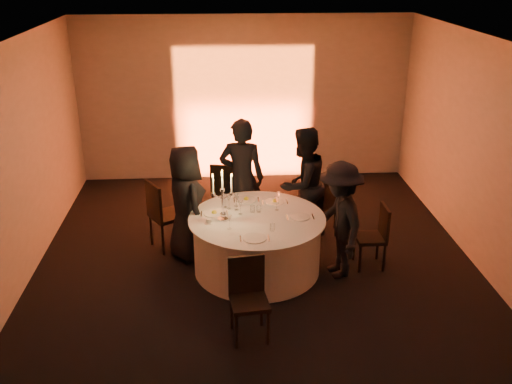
{
  "coord_description": "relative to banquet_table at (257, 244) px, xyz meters",
  "views": [
    {
      "loc": [
        -0.46,
        -6.72,
        3.97
      ],
      "look_at": [
        0.0,
        0.2,
        1.05
      ],
      "focal_mm": 40.0,
      "sensor_mm": 36.0,
      "label": 1
    }
  ],
  "objects": [
    {
      "name": "chair_right",
      "position": [
        1.6,
        -0.01,
        0.11
      ],
      "size": [
        0.39,
        0.39,
        0.88
      ],
      "rotation": [
        0.0,
        0.0,
        -1.57
      ],
      "color": "black",
      "rests_on": "floor"
    },
    {
      "name": "uplighter_fixture",
      "position": [
        0.0,
        3.2,
        -0.33
      ],
      "size": [
        0.25,
        0.12,
        0.1
      ],
      "primitive_type": "cube",
      "color": "black",
      "rests_on": "floor"
    },
    {
      "name": "wine_glass_g",
      "position": [
        -0.26,
        0.26,
        0.52
      ],
      "size": [
        0.07,
        0.07,
        0.19
      ],
      "color": "silver",
      "rests_on": "banquet_table"
    },
    {
      "name": "coffee_cup",
      "position": [
        -0.63,
        -0.12,
        0.42
      ],
      "size": [
        0.11,
        0.11,
        0.07
      ],
      "color": "white",
      "rests_on": "banquet_table"
    },
    {
      "name": "guest_back_left",
      "position": [
        -0.15,
        1.07,
        0.52
      ],
      "size": [
        0.72,
        0.52,
        1.82
      ],
      "primitive_type": "imported",
      "rotation": [
        0.0,
        0.0,
        3.0
      ],
      "color": "black",
      "rests_on": "floor"
    },
    {
      "name": "chair_front",
      "position": [
        -0.19,
        -1.39,
        0.13
      ],
      "size": [
        0.45,
        0.45,
        0.92
      ],
      "rotation": [
        0.0,
        0.0,
        0.12
      ],
      "color": "black",
      "rests_on": "floor"
    },
    {
      "name": "wine_glass_d",
      "position": [
        -0.21,
        0.13,
        0.52
      ],
      "size": [
        0.07,
        0.07,
        0.19
      ],
      "color": "silver",
      "rests_on": "banquet_table"
    },
    {
      "name": "plate_back_right",
      "position": [
        0.28,
        0.48,
        0.4
      ],
      "size": [
        0.35,
        0.26,
        0.08
      ],
      "color": "white",
      "rests_on": "banquet_table"
    },
    {
      "name": "candelabra",
      "position": [
        -0.44,
        -0.03,
        0.63
      ],
      "size": [
        0.29,
        0.14,
        0.7
      ],
      "color": "silver",
      "rests_on": "banquet_table"
    },
    {
      "name": "tumbler_c",
      "position": [
        -0.05,
        0.18,
        0.43
      ],
      "size": [
        0.07,
        0.07,
        0.09
      ],
      "primitive_type": "cylinder",
      "color": "silver",
      "rests_on": "banquet_table"
    },
    {
      "name": "tumbler_b",
      "position": [
        0.04,
        0.18,
        0.43
      ],
      "size": [
        0.07,
        0.07,
        0.09
      ],
      "primitive_type": "cylinder",
      "color": "silver",
      "rests_on": "banquet_table"
    },
    {
      "name": "wine_glass_b",
      "position": [
        -0.37,
        -0.31,
        0.52
      ],
      "size": [
        0.07,
        0.07,
        0.19
      ],
      "color": "silver",
      "rests_on": "banquet_table"
    },
    {
      "name": "guest_back_right",
      "position": [
        0.73,
        0.91,
        0.47
      ],
      "size": [
        1.05,
        1.02,
        1.71
      ],
      "primitive_type": "imported",
      "rotation": [
        0.0,
        0.0,
        -2.47
      ],
      "color": "black",
      "rests_on": "floor"
    },
    {
      "name": "plate_front",
      "position": [
        -0.07,
        -0.59,
        0.39
      ],
      "size": [
        0.36,
        0.29,
        0.01
      ],
      "color": "white",
      "rests_on": "banquet_table"
    },
    {
      "name": "wine_glass_e",
      "position": [
        0.28,
        0.22,
        0.52
      ],
      "size": [
        0.07,
        0.07,
        0.19
      ],
      "color": "silver",
      "rests_on": "banquet_table"
    },
    {
      "name": "wall_front",
      "position": [
        0.0,
        -3.5,
        1.12
      ],
      "size": [
        7.0,
        0.0,
        7.0
      ],
      "primitive_type": "plane",
      "rotation": [
        -1.57,
        0.0,
        0.0
      ],
      "color": "#ADA9A1",
      "rests_on": "floor"
    },
    {
      "name": "chair_back_left",
      "position": [
        -0.4,
        1.64,
        0.15
      ],
      "size": [
        0.5,
        0.5,
        0.95
      ],
      "rotation": [
        0.0,
        0.0,
        2.92
      ],
      "color": "black",
      "rests_on": "floor"
    },
    {
      "name": "tumbler_a",
      "position": [
        0.17,
        -0.39,
        0.43
      ],
      "size": [
        0.07,
        0.07,
        0.09
      ],
      "primitive_type": "cylinder",
      "color": "silver",
      "rests_on": "banquet_table"
    },
    {
      "name": "chair_back_right",
      "position": [
        1.12,
        1.13,
        0.09
      ],
      "size": [
        0.53,
        0.53,
        0.86
      ],
      "rotation": [
        0.0,
        0.0,
        -2.41
      ],
      "color": "black",
      "rests_on": "floor"
    },
    {
      "name": "plate_right",
      "position": [
        0.56,
        -0.03,
        0.39
      ],
      "size": [
        0.36,
        0.26,
        0.01
      ],
      "color": "white",
      "rests_on": "banquet_table"
    },
    {
      "name": "plate_left",
      "position": [
        -0.56,
        0.15,
        0.4
      ],
      "size": [
        0.36,
        0.28,
        0.08
      ],
      "color": "white",
      "rests_on": "banquet_table"
    },
    {
      "name": "wine_glass_h",
      "position": [
        -0.26,
        0.38,
        0.52
      ],
      "size": [
        0.07,
        0.07,
        0.19
      ],
      "color": "silver",
      "rests_on": "banquet_table"
    },
    {
      "name": "banquet_table",
      "position": [
        0.0,
        0.0,
        0.0
      ],
      "size": [
        1.8,
        1.8,
        0.77
      ],
      "color": "black",
      "rests_on": "floor"
    },
    {
      "name": "wine_glass_c",
      "position": [
        0.32,
        0.39,
        0.52
      ],
      "size": [
        0.07,
        0.07,
        0.19
      ],
      "color": "silver",
      "rests_on": "banquet_table"
    },
    {
      "name": "wall_left",
      "position": [
        -3.0,
        0.0,
        1.12
      ],
      "size": [
        0.0,
        7.0,
        7.0
      ],
      "primitive_type": "plane",
      "rotation": [
        1.57,
        0.0,
        1.57
      ],
      "color": "#ADA9A1",
      "rests_on": "floor"
    },
    {
      "name": "wall_right",
      "position": [
        3.0,
        0.0,
        1.12
      ],
      "size": [
        0.0,
        7.0,
        7.0
      ],
      "primitive_type": "plane",
      "rotation": [
        1.57,
        0.0,
        -1.57
      ],
      "color": "#ADA9A1",
      "rests_on": "floor"
    },
    {
      "name": "wine_glass_f",
      "position": [
        -0.41,
        0.36,
        0.52
      ],
      "size": [
        0.07,
        0.07,
        0.19
      ],
      "color": "silver",
      "rests_on": "banquet_table"
    },
    {
      "name": "wine_glass_a",
      "position": [
        -0.36,
        0.3,
        0.52
      ],
      "size": [
        0.07,
        0.07,
        0.19
      ],
      "color": "silver",
      "rests_on": "banquet_table"
    },
    {
      "name": "ceiling",
      "position": [
        0.0,
        0.0,
        2.62
      ],
      "size": [
        7.0,
        7.0,
        0.0
      ],
      "primitive_type": "plane",
      "rotation": [
        3.14,
        0.0,
        0.0
      ],
      "color": "white",
      "rests_on": "wall_back"
    },
    {
      "name": "chair_left",
      "position": [
        -1.3,
        0.69,
        0.2
      ],
      "size": [
        0.62,
        0.62,
        1.03
      ],
      "rotation": [
        0.0,
        0.0,
        2.11
      ],
      "color": "black",
      "rests_on": "floor"
    },
    {
      "name": "wall_back",
      "position": [
        0.0,
        3.5,
        1.12
      ],
      "size": [
        7.0,
        0.0,
        7.0
      ],
      "primitive_type": "plane",
      "rotation": [
        1.57,
        0.0,
        0.0
      ],
      "color": "#ADA9A1",
      "rests_on": "floor"
    },
    {
      "name": "floor",
      "position": [
        0.0,
        0.0,
        -0.38
      ],
      "size": [
        7.0,
        7.0,
        0.0
      ],
      "primitive_type": "plane",
      "color": "black",
      "rests_on": "ground"
    },
    {
      "name": "plate_back_left",
      "position": [
        -0.11,
        0.58,
        0.4
      ],
      "size": [
        0.36,
        0.28,
        0.08
      ],
      "color": "white",
      "rests_on": "banquet_table"
    },
    {
      "name": "guest_left",
      "position": [
        -0.94,
        0.44,
        0.43
      ],
      "size": [
        0.81,
        0.94,
        1.63
      ],
      "primitive_type": "imported",
      "rotation": [
        0.0,
        0.0,
        2.01
      ],
      "color": "black",
      "rests_on": "floor"
    },
    {
      "name": "guest_right",
      "position": [
        1.05,
        -0.18,
        0.4
      ],
      "size": [
        0.75,
        1.1,
        1.57
      ],
      "primitive_type": "imported",
      "rotation": [
        0.0,
        0.0,
        -1.4
      ],
      "color": "black",
      "rests_on": "floor"
    }
  ]
}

